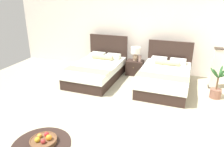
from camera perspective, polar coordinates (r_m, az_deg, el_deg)
The scene contains 10 objects.
ground_plane at distance 5.15m, azimuth -0.56°, elevation -9.82°, with size 9.22×9.75×0.02m, color #ACA58A.
wall_back at distance 7.50m, azimuth 7.41°, elevation 11.50°, with size 9.22×0.12×2.85m, color white.
bed_near_window at distance 6.84m, azimuth -3.97°, elevation 0.93°, with size 1.40×2.22×1.23m.
bed_near_corner at distance 6.35m, azimuth 13.68°, elevation -1.02°, with size 1.41×2.08×1.18m.
nightstand at distance 7.25m, azimuth 6.01°, elevation 1.56°, with size 0.55×0.43×0.48m.
table_lamp at distance 7.11m, azimuth 6.21°, elevation 5.63°, with size 0.31×0.31×0.45m.
vase at distance 7.07m, azimuth 7.34°, elevation 3.94°, with size 0.10×0.10×0.20m.
fruit_bowl at distance 3.59m, azimuth -17.60°, elevation -16.43°, with size 0.41×0.41×0.15m.
floor_lamp_corner at distance 6.77m, azimuth 25.64°, elevation 1.24°, with size 0.24×0.24×1.17m.
potted_palm at distance 6.23m, azimuth 25.81°, elevation -3.56°, with size 0.52×0.52×0.86m.
Camera 1 is at (1.49, -4.18, 2.62)m, focal length 34.68 mm.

